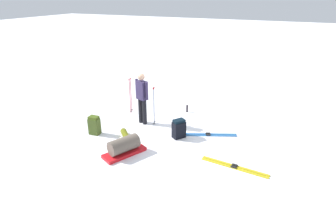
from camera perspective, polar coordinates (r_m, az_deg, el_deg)
ground_plane at (r=8.91m, az=0.00°, el=-4.15°), size 80.00×80.00×0.00m
skier_standing at (r=9.12m, az=-5.27°, el=2.93°), size 0.32×0.54×1.70m
ski_pair_near at (r=7.37m, az=13.22°, el=-10.99°), size 0.33×1.71×0.05m
ski_pair_far at (r=8.75m, az=8.07°, el=-4.85°), size 0.83×1.67×0.05m
backpack_large_dark at (r=8.91m, az=-14.63°, el=-2.92°), size 0.26×0.33×0.59m
backpack_bright at (r=8.42m, az=2.21°, el=-3.71°), size 0.44×0.41×0.58m
ski_poles_planted_near at (r=9.10m, az=-2.86°, el=1.28°), size 0.17×0.10×1.27m
ski_poles_planted_far at (r=10.14m, az=-7.59°, el=3.38°), size 0.22×0.11×1.26m
gear_sled at (r=7.69m, az=-8.86°, el=-7.23°), size 1.24×0.91×0.49m
sleeping_mat_rolled at (r=8.60m, az=-8.62°, el=-4.82°), size 0.52×0.52×0.18m
thermos_bottle at (r=10.28m, az=3.87°, el=0.39°), size 0.07×0.07×0.26m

